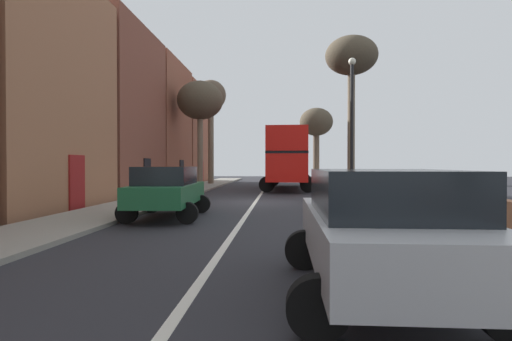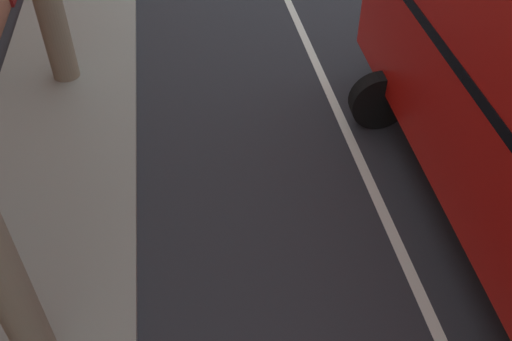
{
  "view_description": "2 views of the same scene",
  "coord_description": "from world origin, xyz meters",
  "views": [
    {
      "loc": [
        1.2,
        -18.72,
        1.74
      ],
      "look_at": [
        -0.43,
        7.33,
        1.36
      ],
      "focal_mm": 28.38,
      "sensor_mm": 36.0,
      "label": 1
    },
    {
      "loc": [
        -2.77,
        6.28,
        6.05
      ],
      "look_at": [
        -1.93,
        11.54,
        1.23
      ],
      "focal_mm": 39.6,
      "sensor_mm": 36.0,
      "label": 2
    }
  ],
  "objects": []
}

